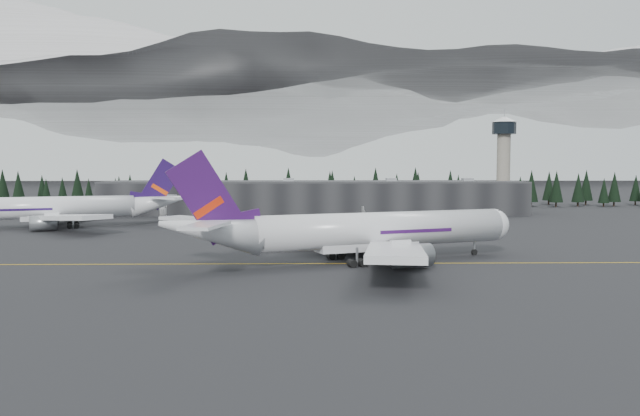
{
  "coord_description": "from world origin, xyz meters",
  "views": [
    {
      "loc": [
        -2.88,
        -117.72,
        18.11
      ],
      "look_at": [
        0.0,
        20.0,
        9.0
      ],
      "focal_mm": 35.0,
      "sensor_mm": 36.0,
      "label": 1
    }
  ],
  "objects_px": {
    "jet_main": "(353,231)",
    "jet_parked": "(67,208)",
    "gse_vehicle_a": "(163,217)",
    "gse_vehicle_b": "(364,217)",
    "control_tower": "(504,153)",
    "terminal": "(314,197)"
  },
  "relations": [
    {
      "from": "gse_vehicle_a",
      "to": "gse_vehicle_b",
      "type": "relative_size",
      "value": 1.18
    },
    {
      "from": "gse_vehicle_b",
      "to": "gse_vehicle_a",
      "type": "bearing_deg",
      "value": -96.89
    },
    {
      "from": "jet_parked",
      "to": "gse_vehicle_b",
      "type": "relative_size",
      "value": 15.02
    },
    {
      "from": "control_tower",
      "to": "gse_vehicle_b",
      "type": "relative_size",
      "value": 8.28
    },
    {
      "from": "jet_parked",
      "to": "gse_vehicle_b",
      "type": "bearing_deg",
      "value": 175.58
    },
    {
      "from": "terminal",
      "to": "jet_parked",
      "type": "height_order",
      "value": "jet_parked"
    },
    {
      "from": "terminal",
      "to": "jet_parked",
      "type": "xyz_separation_m",
      "value": [
        -74.67,
        -55.04,
        -0.44
      ]
    },
    {
      "from": "control_tower",
      "to": "jet_parked",
      "type": "relative_size",
      "value": 0.55
    },
    {
      "from": "gse_vehicle_a",
      "to": "gse_vehicle_b",
      "type": "bearing_deg",
      "value": -25.16
    },
    {
      "from": "terminal",
      "to": "jet_parked",
      "type": "relative_size",
      "value": 2.34
    },
    {
      "from": "control_tower",
      "to": "jet_parked",
      "type": "bearing_deg",
      "value": -158.8
    },
    {
      "from": "jet_main",
      "to": "jet_parked",
      "type": "xyz_separation_m",
      "value": [
        -80.48,
        70.79,
        -0.08
      ]
    },
    {
      "from": "control_tower",
      "to": "gse_vehicle_b",
      "type": "xyz_separation_m",
      "value": [
        -58.39,
        -32.08,
        -22.63
      ]
    },
    {
      "from": "jet_parked",
      "to": "gse_vehicle_a",
      "type": "distance_m",
      "value": 37.59
    },
    {
      "from": "control_tower",
      "to": "jet_parked",
      "type": "xyz_separation_m",
      "value": [
        -149.67,
        -58.04,
        -17.55
      ]
    },
    {
      "from": "gse_vehicle_b",
      "to": "terminal",
      "type": "bearing_deg",
      "value": -153.49
    },
    {
      "from": "gse_vehicle_a",
      "to": "jet_parked",
      "type": "bearing_deg",
      "value": -146.64
    },
    {
      "from": "control_tower",
      "to": "jet_main",
      "type": "distance_m",
      "value": 147.28
    },
    {
      "from": "jet_main",
      "to": "gse_vehicle_a",
      "type": "distance_m",
      "value": 117.31
    },
    {
      "from": "terminal",
      "to": "gse_vehicle_b",
      "type": "bearing_deg",
      "value": -60.27
    },
    {
      "from": "control_tower",
      "to": "gse_vehicle_a",
      "type": "bearing_deg",
      "value": -167.86
    },
    {
      "from": "jet_main",
      "to": "gse_vehicle_b",
      "type": "bearing_deg",
      "value": 63.26
    }
  ]
}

